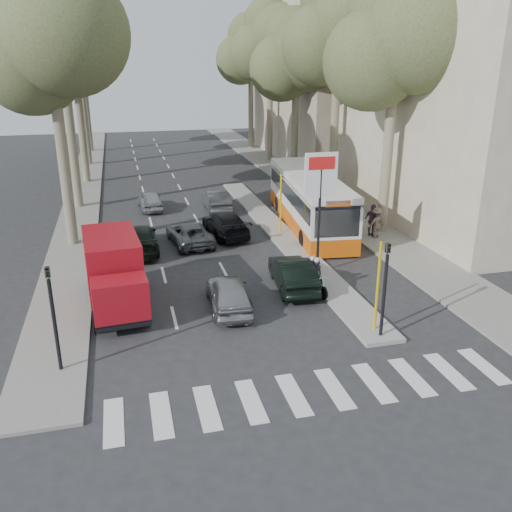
{
  "coord_description": "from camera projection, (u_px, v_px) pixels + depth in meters",
  "views": [
    {
      "loc": [
        -5.24,
        -17.01,
        9.41
      ],
      "look_at": [
        -0.01,
        3.7,
        1.6
      ],
      "focal_mm": 38.0,
      "sensor_mm": 36.0,
      "label": 1
    }
  ],
  "objects": [
    {
      "name": "queue_car_d",
      "position": [
        217.0,
        200.0,
        35.45
      ],
      "size": [
        1.45,
        4.01,
        1.32
      ],
      "primitive_type": "imported",
      "rotation": [
        0.0,
        0.0,
        3.13
      ],
      "color": "#484B50",
      "rests_on": "ground"
    },
    {
      "name": "tree_l_b",
      "position": [
        61.0,
        29.0,
        32.6
      ],
      "size": [
        7.4,
        7.2,
        14.88
      ],
      "color": "#6B604C",
      "rests_on": "ground"
    },
    {
      "name": "tree_r_b",
      "position": [
        341.0,
        25.0,
        34.62
      ],
      "size": [
        7.4,
        7.2,
        15.27
      ],
      "color": "#6B604C",
      "rests_on": "ground"
    },
    {
      "name": "sidewalk_right",
      "position": [
        294.0,
        179.0,
        44.65
      ],
      "size": [
        3.2,
        70.0,
        0.12
      ],
      "primitive_type": "cube",
      "color": "gray",
      "rests_on": "ground"
    },
    {
      "name": "pedestrian_near",
      "position": [
        373.0,
        220.0,
        29.78
      ],
      "size": [
        0.88,
        1.18,
        1.82
      ],
      "primitive_type": "imported",
      "rotation": [
        0.0,
        0.0,
        1.95
      ],
      "color": "#43354F",
      "rests_on": "sidewalk_right"
    },
    {
      "name": "traffic_light_left",
      "position": [
        51.0,
        301.0,
        16.41
      ],
      "size": [
        0.16,
        0.41,
        3.6
      ],
      "color": "black",
      "rests_on": "ground"
    },
    {
      "name": "billboard",
      "position": [
        320.0,
        195.0,
        23.95
      ],
      "size": [
        1.5,
        12.1,
        5.6
      ],
      "color": "yellow",
      "rests_on": "ground"
    },
    {
      "name": "median_left",
      "position": [
        86.0,
        182.0,
        43.56
      ],
      "size": [
        2.4,
        64.0,
        0.12
      ],
      "primitive_type": "cube",
      "color": "gray",
      "rests_on": "ground"
    },
    {
      "name": "queue_car_b",
      "position": [
        226.0,
        224.0,
        30.36
      ],
      "size": [
        2.28,
        4.67,
        1.31
      ],
      "primitive_type": "imported",
      "rotation": [
        0.0,
        0.0,
        3.24
      ],
      "color": "black",
      "rests_on": "ground"
    },
    {
      "name": "tree_r_e",
      "position": [
        252.0,
        49.0,
        56.83
      ],
      "size": [
        7.4,
        7.2,
        14.1
      ],
      "color": "#6B604C",
      "rests_on": "ground"
    },
    {
      "name": "city_bus",
      "position": [
        309.0,
        199.0,
        31.79
      ],
      "size": [
        3.79,
        11.99,
        3.1
      ],
      "rotation": [
        0.0,
        0.0,
        -0.11
      ],
      "color": "#D2550B",
      "rests_on": "ground"
    },
    {
      "name": "queue_car_a",
      "position": [
        190.0,
        233.0,
        29.01
      ],
      "size": [
        2.4,
        4.38,
        1.16
      ],
      "primitive_type": "imported",
      "rotation": [
        0.0,
        0.0,
        3.26
      ],
      "color": "#4B4E52",
      "rests_on": "ground"
    },
    {
      "name": "tree_l_c",
      "position": [
        75.0,
        49.0,
        40.29
      ],
      "size": [
        7.4,
        7.2,
        13.71
      ],
      "color": "#6B604C",
      "rests_on": "ground"
    },
    {
      "name": "ground",
      "position": [
        281.0,
        330.0,
        19.92
      ],
      "size": [
        120.0,
        120.0,
        0.0
      ],
      "primitive_type": "plane",
      "color": "#28282B",
      "rests_on": "ground"
    },
    {
      "name": "motorcycle",
      "position": [
        314.0,
        276.0,
        22.97
      ],
      "size": [
        0.77,
        1.91,
        1.63
      ],
      "rotation": [
        0.0,
        0.0,
        0.14
      ],
      "color": "black",
      "rests_on": "ground"
    },
    {
      "name": "tree_r_d",
      "position": [
        271.0,
        39.0,
        49.28
      ],
      "size": [
        7.4,
        7.2,
        14.88
      ],
      "color": "#6B604C",
      "rests_on": "ground"
    },
    {
      "name": "silver_hatchback",
      "position": [
        229.0,
        293.0,
        21.41
      ],
      "size": [
        1.79,
        3.98,
        1.33
      ],
      "primitive_type": "imported",
      "rotation": [
        0.0,
        0.0,
        3.08
      ],
      "color": "#9E9FA5",
      "rests_on": "ground"
    },
    {
      "name": "tree_r_a",
      "position": [
        398.0,
        38.0,
        27.67
      ],
      "size": [
        7.4,
        7.2,
        14.1
      ],
      "color": "#6B604C",
      "rests_on": "ground"
    },
    {
      "name": "tree_l_d",
      "position": [
        77.0,
        30.0,
        46.96
      ],
      "size": [
        7.4,
        7.2,
        15.66
      ],
      "color": "#6B604C",
      "rests_on": "ground"
    },
    {
      "name": "queue_car_c",
      "position": [
        150.0,
        201.0,
        35.6
      ],
      "size": [
        1.61,
        3.63,
        1.21
      ],
      "primitive_type": "imported",
      "rotation": [
        0.0,
        0.0,
        3.19
      ],
      "color": "#AAACB2",
      "rests_on": "ground"
    },
    {
      "name": "tree_l_e",
      "position": [
        81.0,
        44.0,
        54.57
      ],
      "size": [
        7.4,
        7.2,
        14.49
      ],
      "color": "#6B604C",
      "rests_on": "ground"
    },
    {
      "name": "red_truck",
      "position": [
        114.0,
        272.0,
        21.32
      ],
      "size": [
        2.44,
        5.49,
        2.85
      ],
      "rotation": [
        0.0,
        0.0,
        0.08
      ],
      "color": "black",
      "rests_on": "ground"
    },
    {
      "name": "queue_car_e",
      "position": [
        138.0,
        239.0,
        27.82
      ],
      "size": [
        1.96,
        4.74,
        1.37
      ],
      "primitive_type": "imported",
      "rotation": [
        0.0,
        0.0,
        3.15
      ],
      "color": "black",
      "rests_on": "ground"
    },
    {
      "name": "dark_hatchback",
      "position": [
        293.0,
        273.0,
        23.34
      ],
      "size": [
        1.81,
        4.28,
        1.37
      ],
      "primitive_type": "imported",
      "rotation": [
        0.0,
        0.0,
        3.05
      ],
      "color": "black",
      "rests_on": "ground"
    },
    {
      "name": "pedestrian_far",
      "position": [
        376.0,
        223.0,
        29.57
      ],
      "size": [
        1.17,
        0.73,
        1.68
      ],
      "primitive_type": "imported",
      "rotation": [
        0.0,
        0.0,
        3.39
      ],
      "color": "#6C5B51",
      "rests_on": "sidewalk_right"
    },
    {
      "name": "building_far",
      "position": [
        336.0,
        74.0,
        51.7
      ],
      "size": [
        11.0,
        20.0,
        16.0
      ],
      "primitive_type": "cube",
      "color": "#B7A88E",
      "rests_on": "ground"
    },
    {
      "name": "building_near",
      "position": [
        480.0,
        66.0,
        31.33
      ],
      "size": [
        11.0,
        18.0,
        18.0
      ],
      "primitive_type": "cube",
      "color": "beige",
      "rests_on": "ground"
    },
    {
      "name": "tree_l_a",
      "position": [
        51.0,
        36.0,
        25.58
      ],
      "size": [
        7.4,
        7.2,
        14.1
      ],
      "color": "#6B604C",
      "rests_on": "ground"
    },
    {
      "name": "tree_r_c",
      "position": [
        298.0,
        55.0,
        42.45
      ],
      "size": [
        7.4,
        7.2,
        13.32
      ],
      "color": "#6B604C",
      "rests_on": "ground"
    },
    {
      "name": "traffic_light_island",
      "position": [
        386.0,
        274.0,
        18.45
      ],
      "size": [
        0.16,
        0.41,
        3.6
      ],
      "color": "black",
      "rests_on": "ground"
    },
    {
      "name": "traffic_island",
      "position": [
        280.0,
        233.0,
        30.66
      ],
      "size": [
        1.5,
        26.0,
        0.16
      ],
      "primitive_type": "cube",
      "color": "gray",
      "rests_on": "ground"
    }
  ]
}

